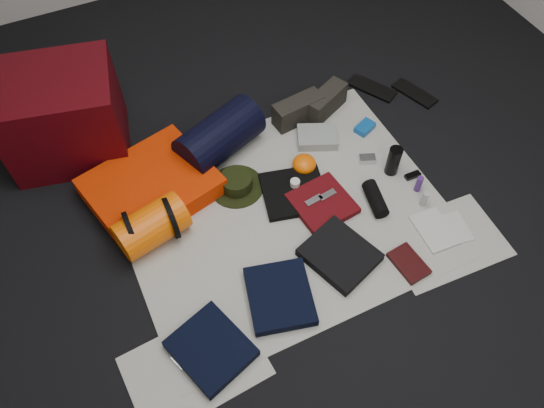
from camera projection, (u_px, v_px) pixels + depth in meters
name	position (u px, v px, depth m)	size (l,w,h in m)	color
floor	(284.00, 215.00, 2.76)	(4.50, 4.50, 0.02)	black
newspaper_mat	(284.00, 213.00, 2.75)	(1.60, 1.30, 0.01)	silver
newspaper_sheet_front_left	(195.00, 366.00, 2.29)	(0.58, 0.40, 0.00)	silver
newspaper_sheet_front_right	(445.00, 242.00, 2.65)	(0.58, 0.40, 0.00)	silver
red_cabinet	(63.00, 116.00, 2.81)	(0.60, 0.50, 0.50)	#46050B
sleeping_pad	(151.00, 186.00, 2.77)	(0.62, 0.51, 0.11)	red
stuff_sack	(152.00, 226.00, 2.58)	(0.20, 0.20, 0.34)	#FB5E04
sack_strap_left	(131.00, 233.00, 2.55)	(0.22, 0.22, 0.03)	black
sack_strap_right	(171.00, 218.00, 2.60)	(0.22, 0.22, 0.03)	black
navy_duffel	(220.00, 136.00, 2.88)	(0.25, 0.25, 0.48)	black
boonie_brim	(237.00, 186.00, 2.84)	(0.29, 0.29, 0.01)	black
boonie_crown	(236.00, 182.00, 2.80)	(0.17, 0.17, 0.07)	black
hiking_boot_left	(298.00, 110.00, 3.07)	(0.30, 0.11, 0.15)	#27241F
hiking_boot_right	(326.00, 102.00, 3.11)	(0.29, 0.11, 0.14)	#27241F
flip_flop_left	(372.00, 88.00, 3.28)	(0.11, 0.30, 0.02)	black
flip_flop_right	(415.00, 93.00, 3.25)	(0.10, 0.28, 0.02)	black
trousers_navy_a	(211.00, 348.00, 2.30)	(0.28, 0.33, 0.05)	black
trousers_navy_b	(280.00, 296.00, 2.44)	(0.29, 0.33, 0.05)	black
trousers_charcoal	(340.00, 255.00, 2.57)	(0.28, 0.33, 0.05)	black
black_tshirt	(294.00, 192.00, 2.80)	(0.33, 0.30, 0.03)	black
red_shirt	(322.00, 204.00, 2.75)	(0.29, 0.29, 0.04)	#52090D
orange_stuff_sack	(304.00, 164.00, 2.88)	(0.13, 0.13, 0.09)	#FB5E04
first_aid_pouch	(317.00, 137.00, 3.01)	(0.22, 0.17, 0.06)	gray
water_bottle	(393.00, 161.00, 2.83)	(0.07, 0.07, 0.18)	black
speaker	(375.00, 199.00, 2.75)	(0.08, 0.08, 0.20)	black
compact_camera	(367.00, 159.00, 2.93)	(0.09, 0.05, 0.04)	silver
cyan_case	(365.00, 127.00, 3.07)	(0.12, 0.07, 0.04)	#10519F
toiletry_purple	(419.00, 184.00, 2.79)	(0.03, 0.03, 0.10)	#492474
toiletry_clear	(424.00, 199.00, 2.74)	(0.03, 0.03, 0.10)	#A5AAA6
paperback_book	(409.00, 263.00, 2.56)	(0.13, 0.19, 0.03)	black
map_booklet	(434.00, 230.00, 2.68)	(0.16, 0.24, 0.01)	beige
map_printout	(453.00, 228.00, 2.69)	(0.14, 0.18, 0.01)	beige
sunglasses	(413.00, 175.00, 2.87)	(0.09, 0.03, 0.02)	black
key_cluster	(183.00, 358.00, 2.30)	(0.08, 0.08, 0.01)	silver
tape_roll	(295.00, 183.00, 2.79)	(0.05, 0.05, 0.04)	silver
energy_bar_a	(314.00, 200.00, 2.73)	(0.10, 0.04, 0.01)	silver
energy_bar_b	(327.00, 195.00, 2.75)	(0.10, 0.04, 0.01)	silver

